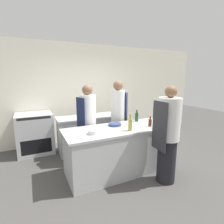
{
  "coord_description": "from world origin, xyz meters",
  "views": [
    {
      "loc": [
        -1.56,
        -2.88,
        1.88
      ],
      "look_at": [
        0.0,
        0.35,
        1.15
      ],
      "focal_mm": 28.0,
      "sensor_mm": 36.0,
      "label": 1
    }
  ],
  "objects_px": {
    "bottle_vinegar": "(150,122)",
    "bowl_prep_small": "(93,132)",
    "chef_at_prep_near": "(168,136)",
    "bottle_olive_oil": "(137,117)",
    "chef_at_pass_far": "(88,124)",
    "oven_range": "(35,133)",
    "bowl_mixing_large": "(115,124)",
    "bottle_wine": "(130,124)",
    "chef_at_stove": "(118,118)",
    "bottle_cooking_oil": "(157,125)"
  },
  "relations": [
    {
      "from": "bottle_vinegar",
      "to": "bowl_prep_small",
      "type": "relative_size",
      "value": 1.11
    },
    {
      "from": "chef_at_prep_near",
      "to": "bowl_prep_small",
      "type": "height_order",
      "value": "chef_at_prep_near"
    },
    {
      "from": "chef_at_prep_near",
      "to": "bowl_prep_small",
      "type": "relative_size",
      "value": 9.73
    },
    {
      "from": "chef_at_prep_near",
      "to": "bottle_olive_oil",
      "type": "height_order",
      "value": "chef_at_prep_near"
    },
    {
      "from": "chef_at_pass_far",
      "to": "bowl_prep_small",
      "type": "height_order",
      "value": "chef_at_pass_far"
    },
    {
      "from": "oven_range",
      "to": "bowl_prep_small",
      "type": "distance_m",
      "value": 2.09
    },
    {
      "from": "bottle_olive_oil",
      "to": "bottle_vinegar",
      "type": "height_order",
      "value": "bottle_olive_oil"
    },
    {
      "from": "oven_range",
      "to": "bowl_mixing_large",
      "type": "relative_size",
      "value": 3.82
    },
    {
      "from": "bottle_wine",
      "to": "bowl_prep_small",
      "type": "bearing_deg",
      "value": 170.1
    },
    {
      "from": "oven_range",
      "to": "chef_at_prep_near",
      "type": "xyz_separation_m",
      "value": [
        2.06,
        -2.39,
        0.37
      ]
    },
    {
      "from": "chef_at_prep_near",
      "to": "bottle_olive_oil",
      "type": "bearing_deg",
      "value": 2.62
    },
    {
      "from": "chef_at_prep_near",
      "to": "bowl_prep_small",
      "type": "distance_m",
      "value": 1.3
    },
    {
      "from": "oven_range",
      "to": "bowl_mixing_large",
      "type": "height_order",
      "value": "oven_range"
    },
    {
      "from": "chef_at_pass_far",
      "to": "bowl_mixing_large",
      "type": "bearing_deg",
      "value": -153.04
    },
    {
      "from": "chef_at_stove",
      "to": "bottle_olive_oil",
      "type": "relative_size",
      "value": 7.01
    },
    {
      "from": "oven_range",
      "to": "bottle_vinegar",
      "type": "xyz_separation_m",
      "value": [
        2.08,
        -1.87,
        0.49
      ]
    },
    {
      "from": "chef_at_prep_near",
      "to": "bottle_vinegar",
      "type": "xyz_separation_m",
      "value": [
        0.01,
        0.52,
        0.12
      ]
    },
    {
      "from": "oven_range",
      "to": "bowl_mixing_large",
      "type": "xyz_separation_m",
      "value": [
        1.46,
        -1.53,
        0.43
      ]
    },
    {
      "from": "bowl_prep_small",
      "to": "bottle_olive_oil",
      "type": "bearing_deg",
      "value": 19.63
    },
    {
      "from": "chef_at_pass_far",
      "to": "bottle_wine",
      "type": "bearing_deg",
      "value": -164.42
    },
    {
      "from": "chef_at_pass_far",
      "to": "oven_range",
      "type": "bearing_deg",
      "value": 30.93
    },
    {
      "from": "chef_at_prep_near",
      "to": "bottle_vinegar",
      "type": "distance_m",
      "value": 0.53
    },
    {
      "from": "chef_at_stove",
      "to": "bottle_olive_oil",
      "type": "height_order",
      "value": "chef_at_stove"
    },
    {
      "from": "bottle_vinegar",
      "to": "oven_range",
      "type": "bearing_deg",
      "value": 137.93
    },
    {
      "from": "oven_range",
      "to": "bottle_olive_oil",
      "type": "distance_m",
      "value": 2.55
    },
    {
      "from": "chef_at_stove",
      "to": "bowl_mixing_large",
      "type": "relative_size",
      "value": 6.89
    },
    {
      "from": "chef_at_prep_near",
      "to": "chef_at_stove",
      "type": "bearing_deg",
      "value": 12.5
    },
    {
      "from": "bowl_prep_small",
      "to": "oven_range",
      "type": "bearing_deg",
      "value": 115.84
    },
    {
      "from": "bowl_prep_small",
      "to": "chef_at_pass_far",
      "type": "bearing_deg",
      "value": 78.75
    },
    {
      "from": "bottle_olive_oil",
      "to": "bowl_prep_small",
      "type": "bearing_deg",
      "value": -160.37
    },
    {
      "from": "chef_at_pass_far",
      "to": "bottle_vinegar",
      "type": "height_order",
      "value": "chef_at_pass_far"
    },
    {
      "from": "oven_range",
      "to": "bottle_wine",
      "type": "xyz_separation_m",
      "value": [
        1.56,
        -1.95,
        0.53
      ]
    },
    {
      "from": "chef_at_stove",
      "to": "bottle_wine",
      "type": "height_order",
      "value": "chef_at_stove"
    },
    {
      "from": "bottle_cooking_oil",
      "to": "chef_at_prep_near",
      "type": "bearing_deg",
      "value": -97.77
    },
    {
      "from": "bottle_wine",
      "to": "bowl_mixing_large",
      "type": "xyz_separation_m",
      "value": [
        -0.1,
        0.43,
        -0.1
      ]
    },
    {
      "from": "bottle_wine",
      "to": "chef_at_prep_near",
      "type": "bearing_deg",
      "value": -41.15
    },
    {
      "from": "bottle_vinegar",
      "to": "bowl_mixing_large",
      "type": "xyz_separation_m",
      "value": [
        -0.61,
        0.35,
        -0.05
      ]
    },
    {
      "from": "bowl_mixing_large",
      "to": "chef_at_pass_far",
      "type": "bearing_deg",
      "value": 130.97
    },
    {
      "from": "bottle_wine",
      "to": "bowl_mixing_large",
      "type": "distance_m",
      "value": 0.45
    },
    {
      "from": "chef_at_prep_near",
      "to": "bowl_mixing_large",
      "type": "distance_m",
      "value": 1.06
    },
    {
      "from": "chef_at_prep_near",
      "to": "bowl_mixing_large",
      "type": "relative_size",
      "value": 6.66
    },
    {
      "from": "chef_at_pass_far",
      "to": "chef_at_prep_near",
      "type": "bearing_deg",
      "value": -156.91
    },
    {
      "from": "chef_at_pass_far",
      "to": "bowl_prep_small",
      "type": "relative_size",
      "value": 9.64
    },
    {
      "from": "chef_at_stove",
      "to": "bowl_prep_small",
      "type": "xyz_separation_m",
      "value": [
        -0.92,
        -0.84,
        0.03
      ]
    },
    {
      "from": "chef_at_prep_near",
      "to": "bottle_wine",
      "type": "relative_size",
      "value": 5.54
    },
    {
      "from": "bottle_cooking_oil",
      "to": "bowl_prep_small",
      "type": "height_order",
      "value": "bottle_cooking_oil"
    },
    {
      "from": "bowl_mixing_large",
      "to": "bottle_wine",
      "type": "bearing_deg",
      "value": -76.94
    },
    {
      "from": "chef_at_stove",
      "to": "bottle_wine",
      "type": "distance_m",
      "value": 1.0
    },
    {
      "from": "chef_at_stove",
      "to": "bowl_prep_small",
      "type": "distance_m",
      "value": 1.25
    },
    {
      "from": "bowl_prep_small",
      "to": "bottle_cooking_oil",
      "type": "bearing_deg",
      "value": -10.19
    }
  ]
}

